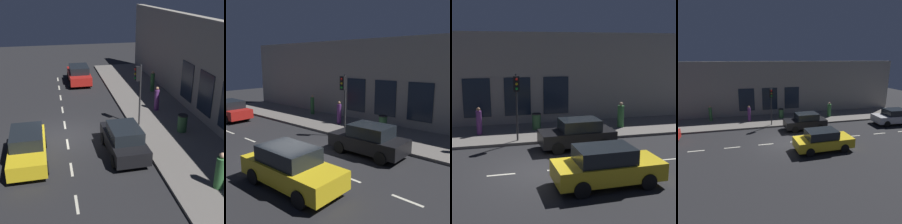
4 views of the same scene
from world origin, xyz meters
TOP-DOWN VIEW (x-y plane):
  - ground_plane at (0.00, 0.00)m, footprint 60.00×60.00m
  - sidewalk at (6.25, 0.00)m, footprint 4.50×32.00m
  - building_facade at (8.80, 0.00)m, footprint 0.65×32.00m
  - lane_centre_line at (0.00, -1.00)m, footprint 0.12×27.20m
  - traffic_light at (4.35, 0.44)m, footprint 0.45×0.32m
  - parked_car_1 at (2.80, -2.59)m, footprint 1.89×4.03m
  - parked_car_2 at (-2.01, -2.39)m, footprint 1.93×4.34m
  - parked_car_3 at (1.84, 10.54)m, footprint 1.92×4.38m
  - pedestrian_0 at (7.35, 6.56)m, footprint 0.46×0.46m
  - pedestrian_1 at (6.33, 2.55)m, footprint 0.38×0.38m
  - trash_bin at (6.68, -0.99)m, footprint 0.57×0.57m

SIDE VIEW (x-z plane):
  - ground_plane at x=0.00m, z-range 0.00..0.00m
  - lane_centre_line at x=0.00m, z-range 0.00..0.01m
  - sidewalk at x=6.25m, z-range 0.00..0.15m
  - trash_bin at x=6.68m, z-range 0.15..1.19m
  - parked_car_1 at x=2.80m, z-range 0.00..1.58m
  - parked_car_2 at x=-2.01m, z-range 0.00..1.58m
  - parked_car_3 at x=1.84m, z-range 0.00..1.58m
  - pedestrian_1 at x=6.33m, z-range 0.09..1.75m
  - pedestrian_0 at x=7.35m, z-range 0.09..1.76m
  - traffic_light at x=4.35m, z-range 1.06..4.82m
  - building_facade at x=8.80m, z-range -0.01..6.32m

